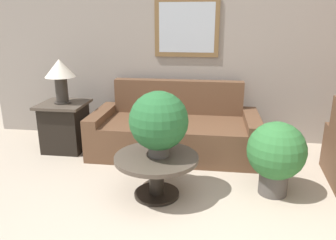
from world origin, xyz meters
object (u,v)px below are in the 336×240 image
at_px(side_table, 65,126).
at_px(potted_plant_on_table, 159,122).
at_px(potted_plant_floor, 276,154).
at_px(couch_main, 175,131).
at_px(coffee_table, 156,167).
at_px(table_lamp, 60,73).

height_order(side_table, potted_plant_on_table, potted_plant_on_table).
distance_m(potted_plant_on_table, potted_plant_floor, 1.17).
bearing_deg(couch_main, potted_plant_floor, -40.96).
bearing_deg(couch_main, side_table, -175.80).
height_order(couch_main, coffee_table, couch_main).
xyz_separation_m(couch_main, side_table, (-1.44, -0.11, 0.04)).
bearing_deg(coffee_table, couch_main, 87.58).
bearing_deg(coffee_table, potted_plant_on_table, 42.37).
relative_size(side_table, potted_plant_floor, 0.86).
height_order(coffee_table, potted_plant_on_table, potted_plant_on_table).
relative_size(potted_plant_on_table, potted_plant_floor, 0.84).
bearing_deg(coffee_table, side_table, 143.45).
bearing_deg(table_lamp, potted_plant_on_table, -35.56).
bearing_deg(potted_plant_floor, side_table, 161.67).
xyz_separation_m(side_table, potted_plant_floor, (2.52, -0.84, 0.10)).
distance_m(couch_main, potted_plant_floor, 1.44).
height_order(table_lamp, potted_plant_on_table, table_lamp).
xyz_separation_m(couch_main, potted_plant_on_table, (-0.03, -1.12, 0.48)).
height_order(coffee_table, side_table, side_table).
relative_size(couch_main, potted_plant_on_table, 3.36).
distance_m(couch_main, coffee_table, 1.14).
height_order(coffee_table, potted_plant_floor, potted_plant_floor).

